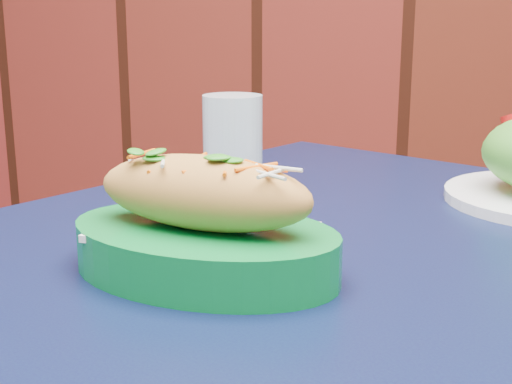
# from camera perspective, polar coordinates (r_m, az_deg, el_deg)

# --- Properties ---
(cafe_table) EXTENTS (1.06, 1.06, 0.75)m
(cafe_table) POSITION_cam_1_polar(r_m,az_deg,el_deg) (0.70, 10.15, -11.32)
(cafe_table) COLOR black
(cafe_table) RESTS_ON ground
(banh_mi_basket) EXTENTS (0.25, 0.18, 0.11)m
(banh_mi_basket) POSITION_cam_1_polar(r_m,az_deg,el_deg) (0.58, -4.20, -2.73)
(banh_mi_basket) COLOR #07732D
(banh_mi_basket) RESTS_ON cafe_table
(water_glass) EXTENTS (0.07, 0.07, 0.12)m
(water_glass) POSITION_cam_1_polar(r_m,az_deg,el_deg) (0.86, -1.87, 3.91)
(water_glass) COLOR silver
(water_glass) RESTS_ON cafe_table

